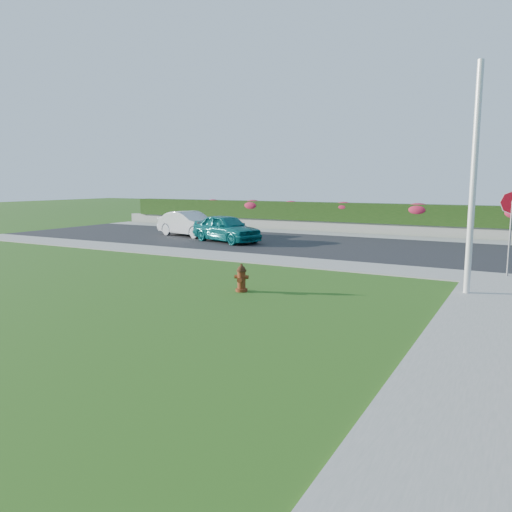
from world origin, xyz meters
The scene contains 18 objects.
ground centered at (0.00, 0.00, 0.00)m, with size 120.00×120.00×0.00m, color black.
street_far centered at (-5.00, 14.00, 0.02)m, with size 26.00×8.00×0.04m, color black.
sidewalk_right centered at (7.00, -2.00, 0.02)m, with size 2.00×20.00×0.04m, color gray.
sidewalk_far centered at (-6.00, 9.00, 0.02)m, with size 24.00×2.00×0.04m, color gray.
curb_corner centered at (7.00, 9.00, 0.02)m, with size 2.00×2.00×0.04m, color gray.
sidewalk_beyond centered at (-1.00, 19.00, 0.02)m, with size 34.00×2.00×0.04m, color gray.
retaining_wall centered at (-1.00, 20.50, 0.30)m, with size 34.00×0.40×0.60m, color gray.
hedge centered at (-1.00, 20.60, 1.15)m, with size 32.00×0.90×1.10m, color black.
fire_hydrant centered at (1.03, 3.86, 0.35)m, with size 0.39×0.37×0.75m.
sedan_teal centered at (-5.10, 12.85, 0.70)m, with size 1.56×3.88×1.32m, color #0D6263.
sedan_silver centered at (-8.19, 14.08, 0.69)m, with size 1.38×3.97×1.31m, color #B8BCC1.
utility_pole centered at (6.34, 6.41, 2.93)m, with size 0.16×0.16×5.86m, color silver.
stop_sign centered at (7.16, 9.56, 1.97)m, with size 0.70×0.20×2.65m.
flower_clump_a centered at (-10.94, 20.50, 1.49)m, with size 1.06×0.68×0.53m, color #C0214C.
flower_clump_b centered at (-7.90, 20.50, 1.42)m, with size 1.40×0.90×0.70m, color #C0214C.
flower_clump_c centered at (-5.22, 20.50, 1.49)m, with size 1.07×0.69×0.54m, color #C0214C.
flower_clump_d centered at (-1.86, 20.50, 1.47)m, with size 1.18×0.76×0.59m, color #C0214C.
flower_clump_e centered at (2.33, 20.50, 1.42)m, with size 1.42×0.92×0.71m, color #C0214C.
Camera 1 is at (7.65, -7.38, 2.90)m, focal length 35.00 mm.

